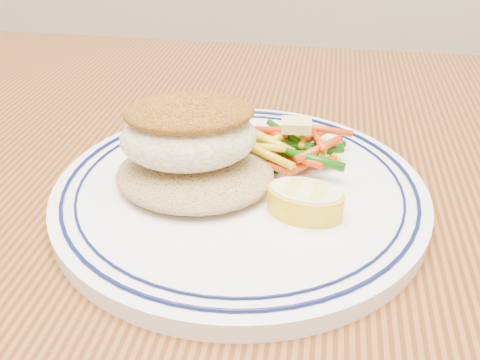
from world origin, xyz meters
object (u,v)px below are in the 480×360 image
object	(u,v)px
plate	(240,191)
lemon_wedge	(305,200)
dining_table	(228,314)
vegetable_pile	(290,147)
fish_fillet	(189,131)
rice_pilaf	(195,170)

from	to	relation	value
plate	lemon_wedge	distance (m)	0.07
dining_table	lemon_wedge	xyz separation A→B (m)	(0.06, 0.00, 0.12)
vegetable_pile	lemon_wedge	bearing A→B (deg)	-76.91
fish_fillet	plate	bearing A→B (deg)	-0.08
plate	lemon_wedge	bearing A→B (deg)	-30.45
rice_pilaf	plate	bearing A→B (deg)	4.85
vegetable_pile	lemon_wedge	size ratio (longest dim) A/B	1.70
vegetable_pile	lemon_wedge	world-z (taller)	vegetable_pile
dining_table	rice_pilaf	xyz separation A→B (m)	(-0.03, 0.03, 0.12)
rice_pilaf	fish_fillet	xyz separation A→B (m)	(-0.00, 0.00, 0.03)
dining_table	plate	xyz separation A→B (m)	(0.00, 0.03, 0.11)
plate	vegetable_pile	size ratio (longest dim) A/B	2.82
plate	fish_fillet	xyz separation A→B (m)	(-0.04, 0.00, 0.05)
dining_table	vegetable_pile	world-z (taller)	vegetable_pile
plate	vegetable_pile	world-z (taller)	vegetable_pile
lemon_wedge	dining_table	bearing A→B (deg)	-177.75
plate	vegetable_pile	bearing A→B (deg)	52.53
fish_fillet	lemon_wedge	distance (m)	0.11
plate	rice_pilaf	distance (m)	0.04
vegetable_pile	rice_pilaf	bearing A→B (deg)	-145.37
rice_pilaf	lemon_wedge	distance (m)	0.09
plate	vegetable_pile	distance (m)	0.06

